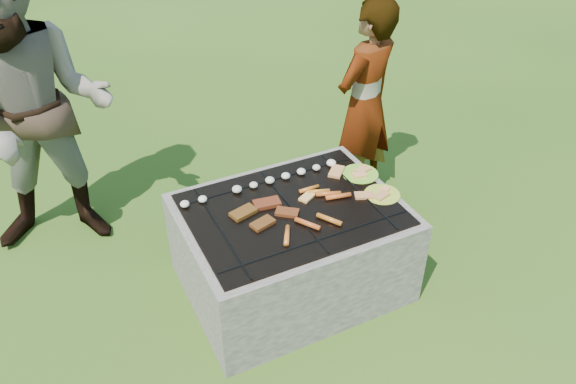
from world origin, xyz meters
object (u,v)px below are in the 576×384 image
object	(u,v)px
fire_pit	(292,250)
bystander	(37,113)
cook	(365,104)
plate_near	(382,195)
plate_far	(360,174)

from	to	relation	value
fire_pit	bystander	xyz separation A→B (m)	(-1.20, 1.13, 0.71)
bystander	fire_pit	bearing A→B (deg)	-27.23
fire_pit	cook	world-z (taller)	cook
cook	fire_pit	bearing A→B (deg)	16.03
cook	bystander	distance (m)	2.20
plate_near	cook	world-z (taller)	cook
plate_far	plate_near	bearing A→B (deg)	-90.55
fire_pit	bystander	size ratio (longest dim) A/B	0.66
fire_pit	plate_far	bearing A→B (deg)	13.38
plate_far	plate_near	world-z (taller)	same
fire_pit	plate_near	distance (m)	0.66
fire_pit	cook	distance (m)	1.26
plate_far	fire_pit	bearing A→B (deg)	-166.62
fire_pit	cook	size ratio (longest dim) A/B	0.84
plate_near	bystander	xyz separation A→B (m)	(-1.76, 1.25, 0.38)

